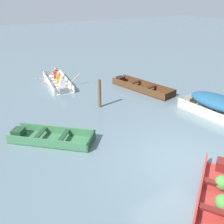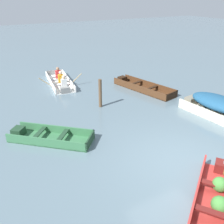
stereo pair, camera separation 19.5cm
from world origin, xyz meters
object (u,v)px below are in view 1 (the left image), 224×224
object	(u,v)px
dinghy_red_foreground	(223,197)
rowboat_white_with_crew	(58,82)
mooring_post	(100,93)
skiff_cream_far_moored	(217,104)
skiff_green_mid_moored	(49,138)
skiff_dark_varnish_near_moored	(140,87)

from	to	relation	value
dinghy_red_foreground	rowboat_white_with_crew	distance (m)	10.16
rowboat_white_with_crew	mooring_post	world-z (taller)	mooring_post
dinghy_red_foreground	skiff_cream_far_moored	size ratio (longest dim) A/B	1.03
dinghy_red_foreground	mooring_post	xyz separation A→B (m)	(0.07, 6.45, 0.49)
mooring_post	skiff_cream_far_moored	bearing A→B (deg)	-40.06
dinghy_red_foreground	skiff_cream_far_moored	bearing A→B (deg)	40.72
mooring_post	dinghy_red_foreground	bearing A→B (deg)	-90.62
dinghy_red_foreground	skiff_green_mid_moored	distance (m)	5.59
skiff_cream_far_moored	skiff_dark_varnish_near_moored	bearing A→B (deg)	101.65
skiff_dark_varnish_near_moored	skiff_cream_far_moored	distance (m)	4.21
dinghy_red_foreground	mooring_post	bearing A→B (deg)	89.38
skiff_cream_far_moored	mooring_post	world-z (taller)	mooring_post
dinghy_red_foreground	skiff_cream_far_moored	distance (m)	5.06
skiff_green_mid_moored	skiff_cream_far_moored	bearing A→B (deg)	-13.33
skiff_dark_varnish_near_moored	skiff_green_mid_moored	distance (m)	6.28
rowboat_white_with_crew	skiff_cream_far_moored	bearing A→B (deg)	-57.50
skiff_green_mid_moored	mooring_post	bearing A→B (deg)	29.34
rowboat_white_with_crew	dinghy_red_foreground	bearing A→B (deg)	-86.95
dinghy_red_foreground	skiff_dark_varnish_near_moored	bearing A→B (deg)	68.08
skiff_cream_far_moored	mooring_post	xyz separation A→B (m)	(-3.75, 3.16, 0.15)
dinghy_red_foreground	skiff_green_mid_moored	world-z (taller)	dinghy_red_foreground
dinghy_red_foreground	skiff_green_mid_moored	bearing A→B (deg)	119.68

